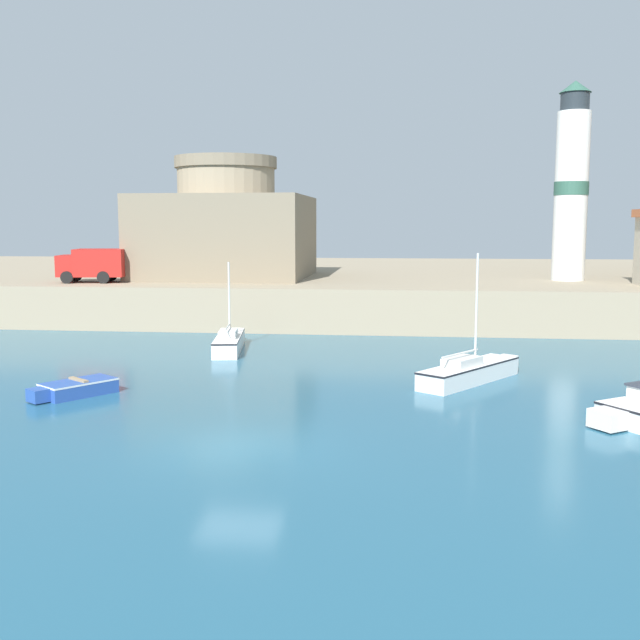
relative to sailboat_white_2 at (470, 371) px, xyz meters
name	(u,v)px	position (x,y,z in m)	size (l,w,h in m)	color
ground_plane	(239,448)	(-7.64, -10.21, -0.47)	(200.00, 200.00, 0.00)	#235670
quay_seawall	(347,285)	(-7.64, 32.53, 0.89)	(120.00, 40.00, 2.72)	gray
sailboat_white_2	(470,371)	(0.00, 0.00, 0.00)	(4.72, 5.91, 5.38)	white
dinghy_blue_3	(75,388)	(-15.38, -4.29, -0.16)	(2.81, 3.33, 0.65)	#284C9E
sailboat_white_4	(229,341)	(-11.87, 6.55, 0.01)	(2.06, 6.26, 4.61)	white
fortress	(227,230)	(-15.64, 22.20, 5.65)	(11.72, 11.72, 8.59)	#796C57
lighthouse	(571,185)	(8.36, 21.53, 8.71)	(2.28, 2.28, 13.30)	silver
truck_on_quay	(93,264)	(-23.25, 16.10, 3.47)	(4.54, 2.66, 2.20)	#AD1E19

